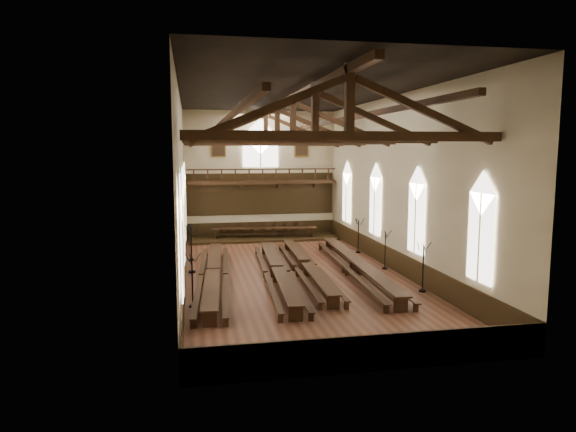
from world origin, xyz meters
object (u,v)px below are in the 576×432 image
candelabrum_left_far (191,249)px  candelabrum_right_near (423,277)px  high_table (264,229)px  refectory_row_b (278,270)px  refectory_row_c (306,264)px  candelabrum_right_mid (385,257)px  candelabrum_right_far (358,242)px  candelabrum_left_near (193,291)px  candelabrum_left_mid (192,258)px  dais (264,238)px  refectory_row_a (214,272)px  refectory_row_d (357,264)px

candelabrum_left_far → candelabrum_right_near: bearing=-40.5°
high_table → candelabrum_left_far: (-5.58, -6.62, -0.13)m
refectory_row_b → refectory_row_c: 2.13m
candelabrum_right_mid → candelabrum_right_far: size_ratio=0.97×
candelabrum_left_near → candelabrum_left_mid: bearing=90.0°
refectory_row_b → dais: refectory_row_b is taller
candelabrum_left_far → refectory_row_a: bearing=-79.1°
refectory_row_d → candelabrum_left_mid: size_ratio=5.34×
candelabrum_left_mid → candelabrum_right_far: bearing=18.2°
refectory_row_a → candelabrum_right_mid: bearing=7.1°
candelabrum_left_near → candelabrum_right_far: (11.10, 10.20, -0.02)m
dais → refectory_row_c: bearing=-86.1°
refectory_row_a → candelabrum_left_far: 5.88m
refectory_row_a → refectory_row_d: 8.05m
candelabrum_left_mid → dais: bearing=60.7°
refectory_row_c → candelabrum_left_far: (-6.35, 4.70, 0.19)m
candelabrum_right_mid → high_table: bearing=116.3°
refectory_row_b → candelabrum_right_far: 9.00m
candelabrum_left_mid → candelabrum_left_far: 3.31m
candelabrum_left_far → candelabrum_right_near: 14.60m
candelabrum_left_mid → candelabrum_right_far: 11.68m
candelabrum_left_near → candelabrum_right_near: 11.11m
candelabrum_left_near → refectory_row_a: bearing=74.8°
refectory_row_a → candelabrum_left_mid: candelabrum_left_mid is taller
refectory_row_c → candelabrum_right_mid: candelabrum_right_mid is taller
dais → candelabrum_right_mid: 12.46m
refectory_row_b → candelabrum_left_mid: (-4.53, 2.50, 0.30)m
refectory_row_b → refectory_row_d: size_ratio=0.97×
refectory_row_a → candelabrum_right_far: bearing=31.4°
refectory_row_d → candelabrum_right_far: size_ratio=6.28×
refectory_row_d → candelabrum_right_mid: bearing=22.0°
candelabrum_left_far → refectory_row_d: bearing=-30.2°
candelabrum_left_mid → high_table: bearing=60.7°
high_table → candelabrum_right_far: 8.37m
candelabrum_right_far → candelabrum_left_near: bearing=-137.4°
refectory_row_c → candelabrum_right_far: size_ratio=5.94×
high_table → candelabrum_right_mid: bearing=-63.7°
dais → candelabrum_right_mid: (5.52, -11.15, 0.60)m
refectory_row_d → candelabrum_right_near: size_ratio=6.05×
candelabrum_right_far → refectory_row_a: bearing=-148.6°
candelabrum_right_near → dais: bearing=108.9°
dais → candelabrum_left_far: 8.68m
candelabrum_right_mid → refectory_row_a: bearing=-172.9°
refectory_row_d → candelabrum_left_mid: (-9.14, 2.01, 0.27)m
refectory_row_c → dais: 11.35m
high_table → candelabrum_left_near: bearing=-108.7°
dais → candelabrum_right_far: candelabrum_right_far is taller
candelabrum_left_far → candelabrum_right_mid: size_ratio=1.02×
refectory_row_b → candelabrum_right_mid: (6.57, 1.28, 0.15)m
refectory_row_a → refectory_row_c: bearing=11.6°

